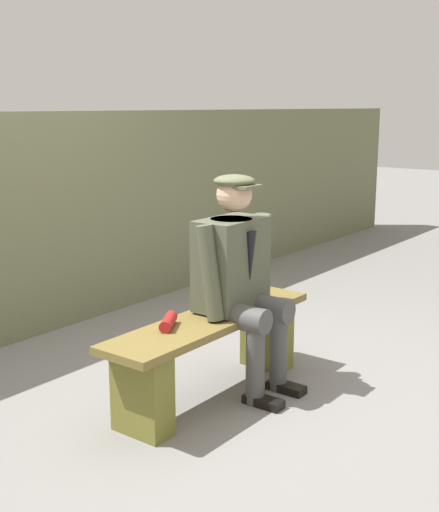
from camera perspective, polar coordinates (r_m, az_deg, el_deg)
The scene contains 5 objects.
ground_plane at distance 4.15m, azimuth -0.66°, elevation -11.62°, with size 30.00×30.00×0.00m, color gray.
bench at distance 4.04m, azimuth -0.67°, elevation -7.55°, with size 1.55×0.38×0.49m.
seated_man at distance 4.03m, azimuth 1.64°, elevation -1.40°, with size 0.63×0.58×1.31m.
rolled_magazine at distance 3.79m, azimuth -4.33°, elevation -5.54°, with size 0.07×0.07×0.21m, color #B21E1E.
stadium_wall at distance 5.19m, azimuth -16.81°, elevation 2.36°, with size 12.00×0.24×1.66m, color #676A4A.
Camera 1 is at (2.99, 2.33, 1.70)m, focal length 47.61 mm.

